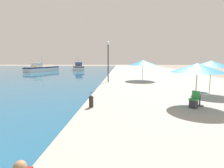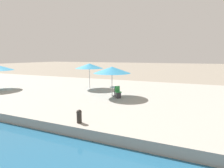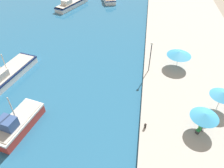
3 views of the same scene
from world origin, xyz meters
The scene contains 5 objects.
cafe_umbrella_pink centered at (6.40, 12.70, 2.66)m, with size 2.93×2.93×2.38m.
cafe_umbrella_white centered at (8.87, 16.19, 2.78)m, with size 2.77×2.77×2.48m.
cafe_table centered at (6.58, 12.54, 1.07)m, with size 0.80×0.80×0.74m.
cafe_chair_left centered at (6.05, 12.05, 0.86)m, with size 0.59×0.59×0.91m.
mooring_bollard centered at (0.54, 11.94, 0.89)m, with size 0.26×0.26×0.65m.
Camera 2 is at (-6.22, 7.36, 3.68)m, focal length 28.00 mm.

